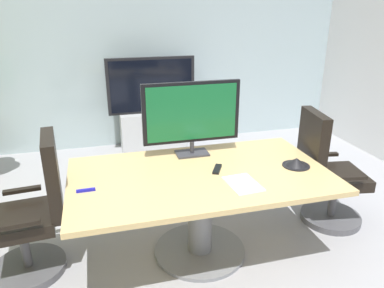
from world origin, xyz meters
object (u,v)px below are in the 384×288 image
Objects in this scene: office_chair_right at (326,178)px; remote_control at (217,169)px; office_chair_left at (34,218)px; conference_phone at (296,162)px; conference_table at (200,194)px; tv_monitor at (192,114)px; wall_display_unit at (152,119)px.

remote_control is (-1.12, -0.13, 0.28)m from office_chair_right.
office_chair_left reaches higher than remote_control.
office_chair_left reaches higher than conference_phone.
conference_table is 2.38× the size of tv_monitor.
conference_table is 1.84× the size of office_chair_left.
tv_monitor reaches higher than conference_phone.
tv_monitor is (-1.23, 0.25, 0.63)m from office_chair_right.
wall_display_unit is (-0.02, 2.06, -0.65)m from tv_monitor.
tv_monitor is 0.94m from conference_phone.
office_chair_left is 2.66m from wall_display_unit.
wall_display_unit reaches higher than conference_phone.
remote_control reaches higher than conference_table.
conference_phone is at bearing -32.32° from tv_monitor.
conference_phone is at bearing 19.86° from remote_control.
conference_phone is at bearing -5.38° from conference_table.
wall_display_unit is 5.95× the size of conference_phone.
conference_table is 1.53× the size of wall_display_unit.
wall_display_unit is (1.28, 2.34, -0.01)m from office_chair_left.
wall_display_unit is 2.67m from conference_phone.
tv_monitor is (0.04, 0.40, 0.54)m from conference_table.
conference_phone is (2.05, -0.20, 0.31)m from office_chair_left.
office_chair_left is 1.47m from tv_monitor.
wall_display_unit reaches higher than remote_control.
conference_phone is (0.79, -0.07, 0.21)m from conference_table.
conference_table is at bearing 106.41° from office_chair_right.
office_chair_right reaches higher than remote_control.
wall_display_unit is (0.02, 2.46, -0.11)m from conference_table.
office_chair_left is at bearing 100.19° from office_chair_right.
conference_phone reaches higher than remote_control.
office_chair_left is 6.41× the size of remote_control.
wall_display_unit is at bearing 90.58° from tv_monitor.
office_chair_right reaches higher than conference_phone.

